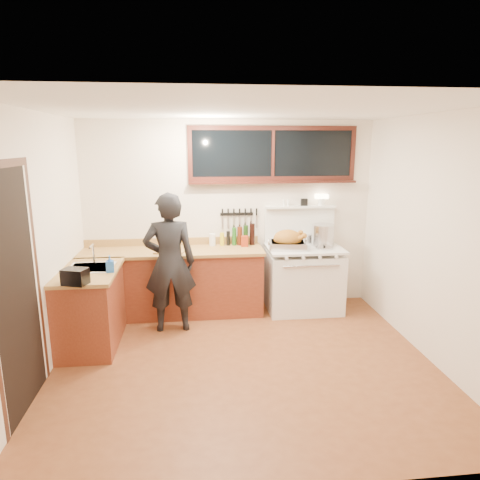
{
  "coord_description": "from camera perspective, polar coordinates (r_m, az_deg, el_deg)",
  "views": [
    {
      "loc": [
        -0.5,
        -4.14,
        2.3
      ],
      "look_at": [
        0.05,
        0.85,
        1.15
      ],
      "focal_mm": 32.0,
      "sensor_mm": 36.0,
      "label": 1
    }
  ],
  "objects": [
    {
      "name": "stockpot",
      "position": [
        6.03,
        10.98,
        0.68
      ],
      "size": [
        0.41,
        0.41,
        0.29
      ],
      "color": "silver",
      "rests_on": "vintage_stove"
    },
    {
      "name": "room_shell",
      "position": [
        4.22,
        0.59,
        4.05
      ],
      "size": [
        4.1,
        3.6,
        2.65
      ],
      "color": "silver",
      "rests_on": "ground"
    },
    {
      "name": "pitcher",
      "position": [
        5.93,
        -3.71,
        0.04
      ],
      "size": [
        0.1,
        0.1,
        0.17
      ],
      "color": "white",
      "rests_on": "counter_back"
    },
    {
      "name": "knife_strip",
      "position": [
        5.99,
        -0.25,
        3.37
      ],
      "size": [
        0.52,
        0.03,
        0.28
      ],
      "color": "black",
      "rests_on": "room_shell"
    },
    {
      "name": "bottle_cluster",
      "position": [
        5.94,
        0.05,
        0.55
      ],
      "size": [
        0.49,
        0.07,
        0.3
      ],
      "color": "black",
      "rests_on": "counter_back"
    },
    {
      "name": "saucepan",
      "position": [
        6.16,
        8.78,
        0.2
      ],
      "size": [
        0.21,
        0.3,
        0.12
      ],
      "color": "silver",
      "rests_on": "vintage_stove"
    },
    {
      "name": "left_doorway",
      "position": [
        4.07,
        -27.58,
        -5.94
      ],
      "size": [
        0.02,
        1.04,
        2.17
      ],
      "color": "black",
      "rests_on": "ground"
    },
    {
      "name": "man",
      "position": [
        5.29,
        -9.35,
        -3.03
      ],
      "size": [
        0.65,
        0.45,
        1.73
      ],
      "color": "black",
      "rests_on": "ground"
    },
    {
      "name": "counter_left",
      "position": [
        5.25,
        -19.28,
        -8.47
      ],
      "size": [
        0.64,
        1.09,
        0.9
      ],
      "color": "maroon",
      "rests_on": "ground"
    },
    {
      "name": "counter_back",
      "position": [
        5.9,
        -8.93,
        -5.51
      ],
      "size": [
        2.44,
        0.64,
        1.0
      ],
      "color": "maroon",
      "rests_on": "ground"
    },
    {
      "name": "coffee_tin",
      "position": [
        5.88,
        0.61,
        -0.16
      ],
      "size": [
        0.11,
        0.09,
        0.15
      ],
      "color": "#962B10",
      "rests_on": "counter_back"
    },
    {
      "name": "sink_unit",
      "position": [
        5.19,
        -19.21,
        -4.09
      ],
      "size": [
        0.5,
        0.45,
        0.37
      ],
      "color": "white",
      "rests_on": "counter_left"
    },
    {
      "name": "ground_plane",
      "position": [
        4.77,
        0.54,
        -16.08
      ],
      "size": [
        4.0,
        3.5,
        0.02
      ],
      "primitive_type": "cube",
      "color": "brown"
    },
    {
      "name": "roast_turkey",
      "position": [
        5.77,
        6.41,
        -0.16
      ],
      "size": [
        0.54,
        0.44,
        0.26
      ],
      "color": "silver",
      "rests_on": "vintage_stove"
    },
    {
      "name": "vintage_stove",
      "position": [
        6.04,
        8.45,
        -4.92
      ],
      "size": [
        1.02,
        0.74,
        1.59
      ],
      "color": "white",
      "rests_on": "ground"
    },
    {
      "name": "back_window",
      "position": [
        5.97,
        4.41,
        10.59
      ],
      "size": [
        2.32,
        0.13,
        0.77
      ],
      "color": "black",
      "rests_on": "room_shell"
    },
    {
      "name": "cutting_board",
      "position": [
        5.64,
        -9.29,
        -1.09
      ],
      "size": [
        0.42,
        0.36,
        0.13
      ],
      "color": "#A27A40",
      "rests_on": "counter_back"
    },
    {
      "name": "pot_lid",
      "position": [
        5.87,
        11.17,
        -1.02
      ],
      "size": [
        0.27,
        0.27,
        0.04
      ],
      "color": "silver",
      "rests_on": "vintage_stove"
    },
    {
      "name": "soap_bottle",
      "position": [
        4.93,
        -16.96,
        -3.05
      ],
      "size": [
        0.1,
        0.1,
        0.19
      ],
      "color": "blue",
      "rests_on": "counter_left"
    },
    {
      "name": "toaster",
      "position": [
        4.62,
        -21.13,
        -4.57
      ],
      "size": [
        0.28,
        0.23,
        0.16
      ],
      "color": "black",
      "rests_on": "counter_left"
    }
  ]
}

